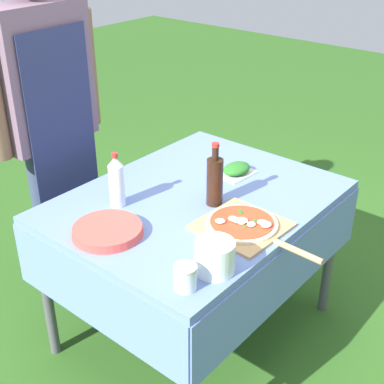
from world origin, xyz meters
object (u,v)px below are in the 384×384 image
at_px(water_bottle, 117,181).
at_px(mixing_tub, 215,257).
at_px(person_cook, 46,110).
at_px(herb_container, 237,169).
at_px(pizza_on_peel, 244,225).
at_px(sauce_jar, 185,279).
at_px(plate_stack, 108,231).
at_px(oil_bottle, 215,180).
at_px(prep_table, 196,215).

bearing_deg(water_bottle, mixing_tub, -99.77).
bearing_deg(person_cook, mixing_tub, 77.76).
xyz_separation_m(person_cook, herb_container, (0.46, -0.79, -0.24)).
relative_size(pizza_on_peel, sauce_jar, 5.91).
bearing_deg(mixing_tub, sauce_jar, 173.82).
bearing_deg(sauce_jar, plate_stack, 82.85).
bearing_deg(pizza_on_peel, oil_bottle, 70.99).
bearing_deg(prep_table, sauce_jar, -143.79).
distance_m(person_cook, mixing_tub, 1.21).
distance_m(herb_container, sauce_jar, 0.88).
relative_size(pizza_on_peel, herb_container, 2.82).
distance_m(oil_bottle, water_bottle, 0.41).
xyz_separation_m(herb_container, mixing_tub, (-0.66, -0.38, 0.03)).
bearing_deg(mixing_tub, plate_stack, 100.09).
height_order(person_cook, pizza_on_peel, person_cook).
relative_size(oil_bottle, herb_container, 1.51).
distance_m(pizza_on_peel, plate_stack, 0.53).
relative_size(prep_table, herb_container, 6.61).
distance_m(prep_table, pizza_on_peel, 0.33).
bearing_deg(person_cook, sauce_jar, 71.18).
bearing_deg(plate_stack, sauce_jar, -97.15).
xyz_separation_m(person_cook, oil_bottle, (0.17, -0.88, -0.16)).
relative_size(pizza_on_peel, oil_bottle, 1.87).
bearing_deg(mixing_tub, prep_table, 46.36).
height_order(prep_table, water_bottle, water_bottle).
bearing_deg(person_cook, prep_table, 99.25).
distance_m(pizza_on_peel, sauce_jar, 0.44).
height_order(herb_container, plate_stack, herb_container).
distance_m(person_cook, water_bottle, 0.60).
distance_m(prep_table, plate_stack, 0.46).
bearing_deg(plate_stack, pizza_on_peel, -45.47).
height_order(pizza_on_peel, oil_bottle, oil_bottle).
bearing_deg(prep_table, pizza_on_peel, -103.38).
distance_m(prep_table, herb_container, 0.32).
height_order(oil_bottle, water_bottle, oil_bottle).
height_order(water_bottle, herb_container, water_bottle).
distance_m(person_cook, sauce_jar, 1.23).
bearing_deg(plate_stack, herb_container, -6.04).
xyz_separation_m(person_cook, water_bottle, (-0.10, -0.57, -0.15)).
distance_m(oil_bottle, plate_stack, 0.50).
xyz_separation_m(person_cook, plate_stack, (-0.28, -0.71, -0.25)).
xyz_separation_m(oil_bottle, herb_container, (0.29, 0.09, -0.09)).
relative_size(mixing_tub, plate_stack, 0.52).
xyz_separation_m(prep_table, pizza_on_peel, (-0.07, -0.30, 0.10)).
bearing_deg(pizza_on_peel, prep_table, 78.73).
height_order(water_bottle, plate_stack, water_bottle).
bearing_deg(water_bottle, herb_container, -21.10).
bearing_deg(sauce_jar, oil_bottle, 28.31).
bearing_deg(person_cook, oil_bottle, 98.65).
xyz_separation_m(oil_bottle, plate_stack, (-0.46, 0.17, -0.09)).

